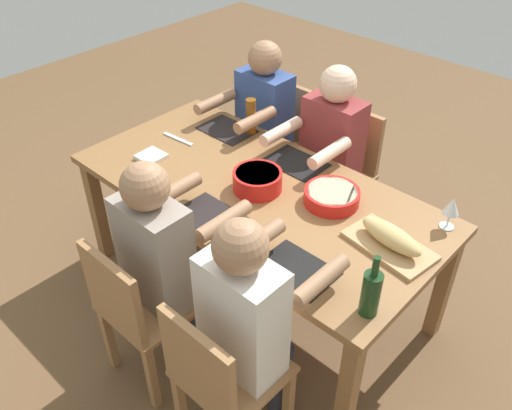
# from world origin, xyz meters

# --- Properties ---
(ground_plane) EXTENTS (8.00, 8.00, 0.00)m
(ground_plane) POSITION_xyz_m (0.00, 0.00, 0.00)
(ground_plane) COLOR brown
(dining_table) EXTENTS (1.97, 0.97, 0.74)m
(dining_table) POSITION_xyz_m (0.00, 0.00, 0.66)
(dining_table) COLOR olive
(dining_table) RESTS_ON ground_plane
(chair_near_center) EXTENTS (0.40, 0.40, 0.85)m
(chair_near_center) POSITION_xyz_m (0.00, -0.80, 0.48)
(chair_near_center) COLOR #9E7044
(chair_near_center) RESTS_ON ground_plane
(diner_near_center) EXTENTS (0.41, 0.53, 1.20)m
(diner_near_center) POSITION_xyz_m (0.00, -0.62, 0.70)
(diner_near_center) COLOR #2D2D38
(diner_near_center) RESTS_ON ground_plane
(chair_near_right) EXTENTS (0.40, 0.40, 0.85)m
(chair_near_right) POSITION_xyz_m (0.54, -0.80, 0.48)
(chair_near_right) COLOR #9E7044
(chair_near_right) RESTS_ON ground_plane
(diner_near_right) EXTENTS (0.41, 0.53, 1.20)m
(diner_near_right) POSITION_xyz_m (0.54, -0.62, 0.70)
(diner_near_right) COLOR #2D2D38
(diner_near_right) RESTS_ON ground_plane
(chair_far_center) EXTENTS (0.40, 0.40, 0.85)m
(chair_far_center) POSITION_xyz_m (0.00, 0.80, 0.48)
(chair_far_center) COLOR #9E7044
(chair_far_center) RESTS_ON ground_plane
(diner_far_center) EXTENTS (0.41, 0.53, 1.20)m
(diner_far_center) POSITION_xyz_m (-0.00, 0.62, 0.70)
(diner_far_center) COLOR #2D2D38
(diner_far_center) RESTS_ON ground_plane
(chair_far_left) EXTENTS (0.40, 0.40, 0.85)m
(chair_far_left) POSITION_xyz_m (-0.54, 0.80, 0.48)
(chair_far_left) COLOR #9E7044
(chair_far_left) RESTS_ON ground_plane
(diner_far_left) EXTENTS (0.41, 0.53, 1.20)m
(diner_far_left) POSITION_xyz_m (-0.54, 0.62, 0.70)
(diner_far_left) COLOR #2D2D38
(diner_far_left) RESTS_ON ground_plane
(serving_bowl_pasta) EXTENTS (0.28, 0.28, 0.07)m
(serving_bowl_pasta) POSITION_xyz_m (0.36, 0.16, 0.78)
(serving_bowl_pasta) COLOR red
(serving_bowl_pasta) RESTS_ON dining_table
(serving_bowl_salad) EXTENTS (0.25, 0.25, 0.10)m
(serving_bowl_salad) POSITION_xyz_m (0.01, -0.00, 0.80)
(serving_bowl_salad) COLOR red
(serving_bowl_salad) RESTS_ON dining_table
(cutting_board) EXTENTS (0.43, 0.27, 0.02)m
(cutting_board) POSITION_xyz_m (0.75, 0.07, 0.75)
(cutting_board) COLOR tan
(cutting_board) RESTS_ON dining_table
(bread_loaf) EXTENTS (0.33, 0.15, 0.09)m
(bread_loaf) POSITION_xyz_m (0.75, 0.07, 0.81)
(bread_loaf) COLOR tan
(bread_loaf) RESTS_ON cutting_board
(wine_bottle) EXTENTS (0.08, 0.08, 0.29)m
(wine_bottle) POSITION_xyz_m (0.89, -0.32, 0.85)
(wine_bottle) COLOR #193819
(wine_bottle) RESTS_ON dining_table
(beer_bottle) EXTENTS (0.06, 0.06, 0.22)m
(beer_bottle) POSITION_xyz_m (-0.41, 0.40, 0.85)
(beer_bottle) COLOR brown
(beer_bottle) RESTS_ON dining_table
(wine_glass) EXTENTS (0.08, 0.08, 0.17)m
(wine_glass) POSITION_xyz_m (0.87, 0.38, 0.86)
(wine_glass) COLOR silver
(wine_glass) RESTS_ON dining_table
(placemat_near_center) EXTENTS (0.32, 0.23, 0.01)m
(placemat_near_center) POSITION_xyz_m (0.00, -0.32, 0.74)
(placemat_near_center) COLOR black
(placemat_near_center) RESTS_ON dining_table
(placemat_near_right) EXTENTS (0.32, 0.23, 0.01)m
(placemat_near_right) POSITION_xyz_m (0.54, -0.32, 0.74)
(placemat_near_right) COLOR black
(placemat_near_right) RESTS_ON dining_table
(placemat_far_center) EXTENTS (0.32, 0.23, 0.01)m
(placemat_far_center) POSITION_xyz_m (0.00, 0.32, 0.74)
(placemat_far_center) COLOR black
(placemat_far_center) RESTS_ON dining_table
(placemat_far_left) EXTENTS (0.32, 0.23, 0.01)m
(placemat_far_left) POSITION_xyz_m (-0.54, 0.32, 0.74)
(placemat_far_left) COLOR black
(placemat_far_left) RESTS_ON dining_table
(carving_knife) EXTENTS (0.23, 0.04, 0.01)m
(carving_knife) POSITION_xyz_m (-0.67, 0.05, 0.74)
(carving_knife) COLOR silver
(carving_knife) RESTS_ON dining_table
(napkin_stack) EXTENTS (0.14, 0.14, 0.02)m
(napkin_stack) POSITION_xyz_m (-0.62, -0.19, 0.75)
(napkin_stack) COLOR white
(napkin_stack) RESTS_ON dining_table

